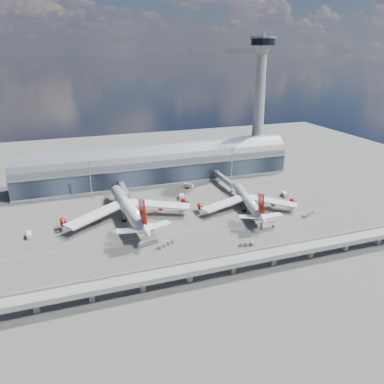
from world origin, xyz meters
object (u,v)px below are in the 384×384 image
object	(u,v)px
floodlight_mast_left	(90,179)
service_truck_1	(148,227)
service_truck_2	(268,224)
control_tower	(259,104)
service_truck_4	(181,197)
cargo_train_0	(166,244)
airliner_left	(129,208)
service_truck_3	(284,194)
floodlight_mast_right	(232,164)
cargo_train_2	(308,213)
airliner_right	(248,202)
service_truck_0	(29,235)
cargo_train_1	(247,244)
service_truck_5	(189,186)

from	to	relation	value
floodlight_mast_left	service_truck_1	size ratio (longest dim) A/B	4.34
service_truck_1	service_truck_2	distance (m)	65.37
control_tower	service_truck_4	bearing A→B (deg)	-149.11
floodlight_mast_left	cargo_train_0	world-z (taller)	floodlight_mast_left
airliner_left	cargo_train_0	xyz separation A→B (m)	(11.81, -36.61, -5.91)
service_truck_4	service_truck_2	bearing A→B (deg)	-35.62
control_tower	service_truck_1	distance (m)	148.42
floodlight_mast_left	airliner_left	size ratio (longest dim) A/B	0.32
floodlight_mast_left	service_truck_3	world-z (taller)	floodlight_mast_left
service_truck_3	cargo_train_0	distance (m)	100.23
floodlight_mast_right	service_truck_3	size ratio (longest dim) A/B	4.16
floodlight_mast_right	cargo_train_2	size ratio (longest dim) A/B	2.40
airliner_right	service_truck_3	bearing A→B (deg)	31.89
control_tower	service_truck_3	world-z (taller)	control_tower
service_truck_0	service_truck_3	xyz separation A→B (m)	(157.35, 7.00, 0.15)
control_tower	floodlight_mast_right	bearing A→B (deg)	-141.34
control_tower	cargo_train_1	bearing A→B (deg)	-119.81
floodlight_mast_right	service_truck_4	distance (m)	50.53
floodlight_mast_left	service_truck_5	distance (m)	67.45
floodlight_mast_left	cargo_train_2	bearing A→B (deg)	-30.26
service_truck_5	cargo_train_1	distance (m)	88.93
service_truck_0	service_truck_2	size ratio (longest dim) A/B	0.69
floodlight_mast_right	service_truck_5	world-z (taller)	floodlight_mast_right
floodlight_mast_left	cargo_train_0	size ratio (longest dim) A/B	2.37
service_truck_5	control_tower	bearing A→B (deg)	-21.63
airliner_right	service_truck_5	xyz separation A→B (m)	(-21.58, 48.92, -3.70)
airliner_right	service_truck_0	world-z (taller)	airliner_right
floodlight_mast_left	service_truck_5	xyz separation A→B (m)	(66.35, -1.47, -12.03)
service_truck_5	cargo_train_1	xyz separation A→B (m)	(0.82, -88.92, -0.68)
control_tower	cargo_train_2	xyz separation A→B (m)	(-16.91, -96.91, -50.66)
airliner_left	cargo_train_0	distance (m)	38.92
service_truck_1	cargo_train_0	bearing A→B (deg)	-178.73
service_truck_5	cargo_train_2	world-z (taller)	service_truck_5
service_truck_4	floodlight_mast_right	bearing A→B (deg)	47.98
airliner_right	service_truck_0	distance (m)	124.12
service_truck_0	service_truck_5	world-z (taller)	service_truck_5
cargo_train_0	service_truck_0	bearing A→B (deg)	91.32
service_truck_3	cargo_train_2	distance (m)	31.17
control_tower	service_truck_2	world-z (taller)	control_tower
control_tower	service_truck_3	xyz separation A→B (m)	(-13.65, -65.91, -50.19)
cargo_train_1	floodlight_mast_left	bearing A→B (deg)	21.01
service_truck_2	service_truck_3	bearing A→B (deg)	-50.96
service_truck_4	service_truck_1	bearing A→B (deg)	-105.07
cargo_train_1	cargo_train_0	bearing A→B (deg)	54.88
service_truck_2	cargo_train_0	size ratio (longest dim) A/B	0.81
airliner_left	service_truck_5	size ratio (longest dim) A/B	12.47
service_truck_1	floodlight_mast_right	bearing A→B (deg)	-64.84
floodlight_mast_right	cargo_train_1	distance (m)	97.00
floodlight_mast_left	service_truck_1	distance (m)	63.51
service_truck_3	service_truck_5	bearing A→B (deg)	156.98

